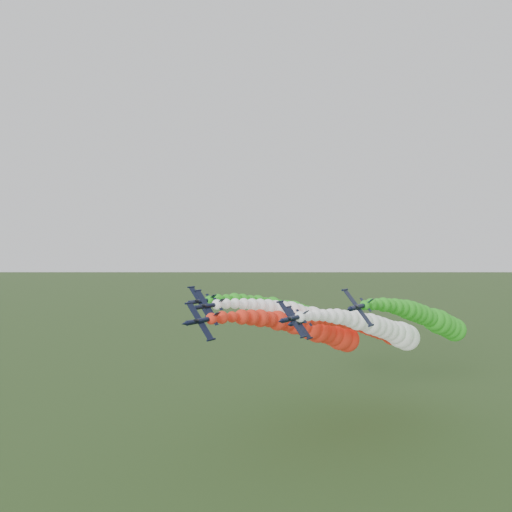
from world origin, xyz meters
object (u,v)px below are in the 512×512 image
(jet_lead, at_px, (317,331))
(jet_inner_right, at_px, (384,330))
(jet_inner_left, at_px, (311,318))
(jet_outer_left, at_px, (297,313))
(jet_outer_right, at_px, (432,320))
(jet_trail, at_px, (379,330))

(jet_lead, xyz_separation_m, jet_inner_right, (13.01, 15.05, -0.54))
(jet_inner_left, xyz_separation_m, jet_outer_left, (-7.76, 5.62, 0.22))
(jet_inner_left, height_order, jet_inner_right, jet_inner_left)
(jet_inner_right, distance_m, jet_outer_left, 28.33)
(jet_inner_left, xyz_separation_m, jet_outer_right, (32.41, 7.88, 1.21))
(jet_outer_right, distance_m, jet_trail, 18.49)
(jet_outer_left, xyz_separation_m, jet_trail, (23.28, 7.78, -4.12))
(jet_inner_right, relative_size, jet_outer_right, 1.01)
(jet_lead, distance_m, jet_outer_left, 22.34)
(jet_inner_right, bearing_deg, jet_trail, 118.72)
(jet_inner_right, bearing_deg, jet_inner_left, -167.87)
(jet_lead, relative_size, jet_outer_left, 1.00)
(jet_lead, distance_m, jet_outer_right, 31.20)
(jet_trail, bearing_deg, jet_inner_right, -61.28)
(jet_inner_left, distance_m, jet_outer_left, 9.59)
(jet_outer_right, height_order, jet_trail, jet_outer_right)
(jet_outer_left, bearing_deg, jet_outer_right, 3.21)
(jet_lead, bearing_deg, jet_inner_left, 124.94)
(jet_lead, bearing_deg, jet_outer_right, 36.59)
(jet_lead, bearing_deg, jet_trail, 71.45)
(jet_outer_right, bearing_deg, jet_outer_left, -176.79)
(jet_inner_left, height_order, jet_trail, jet_inner_left)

